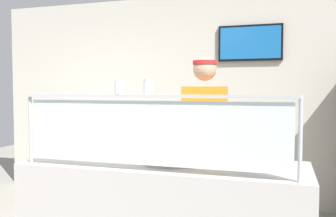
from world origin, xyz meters
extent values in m
cube|color=beige|center=(1.00, 2.63, 1.35)|extent=(6.41, 0.08, 2.70)
cube|color=black|center=(1.40, 2.56, 2.05)|extent=(0.78, 0.04, 0.44)
cube|color=#1966B2|center=(1.40, 2.54, 2.05)|extent=(0.73, 0.01, 0.39)
cylinder|color=#B2B5BC|center=(0.10, 0.06, 1.20)|extent=(0.02, 0.02, 0.49)
cylinder|color=#B2B5BC|center=(1.91, 0.06, 1.20)|extent=(0.02, 0.02, 0.49)
cube|color=silver|center=(1.00, 0.06, 1.20)|extent=(1.75, 0.01, 0.41)
cube|color=#B2B5BC|center=(1.00, 0.06, 1.43)|extent=(1.81, 0.06, 0.02)
cylinder|color=#9EA0A8|center=(1.05, 0.39, 0.96)|extent=(0.47, 0.47, 0.01)
cylinder|color=tan|center=(1.05, 0.39, 0.97)|extent=(0.45, 0.45, 0.02)
cylinder|color=#D65B2D|center=(1.05, 0.39, 0.98)|extent=(0.39, 0.39, 0.01)
cube|color=#ADAFB7|center=(1.09, 0.37, 0.99)|extent=(0.11, 0.29, 0.01)
cylinder|color=white|center=(0.80, 0.06, 1.48)|extent=(0.07, 0.07, 0.07)
cylinder|color=white|center=(0.80, 0.06, 1.47)|extent=(0.06, 0.06, 0.05)
cylinder|color=silver|center=(0.80, 0.06, 1.53)|extent=(0.06, 0.06, 0.02)
cylinder|color=white|center=(0.99, 0.06, 1.48)|extent=(0.06, 0.06, 0.08)
cylinder|color=red|center=(0.99, 0.06, 1.47)|extent=(0.05, 0.05, 0.05)
cylinder|color=silver|center=(0.99, 0.06, 1.53)|extent=(0.05, 0.05, 0.02)
cylinder|color=#23232D|center=(1.03, 1.10, 0.47)|extent=(0.13, 0.13, 0.95)
cylinder|color=#23232D|center=(1.25, 1.10, 0.47)|extent=(0.13, 0.13, 0.95)
cube|color=orange|center=(1.14, 1.10, 1.23)|extent=(0.38, 0.21, 0.55)
sphere|color=tan|center=(1.14, 1.10, 1.66)|extent=(0.21, 0.21, 0.21)
cylinder|color=red|center=(1.14, 1.10, 1.71)|extent=(0.21, 0.21, 0.04)
cylinder|color=tan|center=(1.32, 0.88, 1.13)|extent=(0.08, 0.34, 0.08)
cube|color=#B7BABF|center=(-0.63, 2.14, 0.46)|extent=(0.70, 0.55, 0.93)
cube|color=silver|center=(-0.62, 2.14, 0.95)|extent=(0.50, 0.50, 0.04)
cube|color=silver|center=(-0.62, 2.14, 0.99)|extent=(0.49, 0.49, 0.04)
cube|color=silver|center=(-0.64, 2.14, 1.04)|extent=(0.47, 0.47, 0.04)
cube|color=silver|center=(-0.62, 2.14, 1.08)|extent=(0.48, 0.48, 0.04)
cube|color=silver|center=(-0.64, 2.14, 1.13)|extent=(0.49, 0.49, 0.04)
cube|color=silver|center=(-0.63, 2.14, 1.17)|extent=(0.49, 0.49, 0.04)
camera|label=1|loc=(1.82, -2.12, 1.48)|focal=39.21mm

